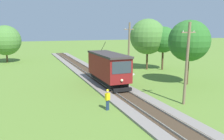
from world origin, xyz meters
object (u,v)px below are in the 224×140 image
(utility_pole_near_tram, at_px, (187,63))
(gravel_pile, at_px, (125,71))
(tree_left_near, at_px, (189,41))
(tree_right_near, at_px, (163,40))
(tree_left_far, at_px, (148,37))
(track_worker, at_px, (108,99))
(tree_right_far, at_px, (6,40))
(utility_pole_mid, at_px, (129,50))
(red_tram, at_px, (108,67))

(utility_pole_near_tram, relative_size, gravel_pile, 2.52)
(tree_left_near, relative_size, tree_right_near, 1.09)
(utility_pole_near_tram, distance_m, tree_left_near, 8.17)
(gravel_pile, height_order, tree_left_far, tree_left_far)
(tree_left_near, height_order, tree_left_far, tree_left_far)
(track_worker, relative_size, tree_right_far, 0.24)
(utility_pole_mid, height_order, gravel_pile, utility_pole_mid)
(red_tram, relative_size, track_worker, 4.79)
(tree_left_near, bearing_deg, tree_left_far, 86.11)
(utility_pole_mid, relative_size, tree_left_far, 0.90)
(utility_pole_near_tram, distance_m, track_worker, 7.43)
(tree_left_far, height_order, tree_right_far, tree_left_far)
(track_worker, bearing_deg, tree_right_near, -63.36)
(tree_right_near, xyz_separation_m, tree_left_far, (-2.21, 1.18, 0.48))
(track_worker, bearing_deg, tree_left_far, -56.63)
(utility_pole_near_tram, distance_m, tree_right_far, 37.61)
(track_worker, xyz_separation_m, tree_left_far, (12.77, 15.90, 4.39))
(track_worker, distance_m, tree_left_near, 13.69)
(tree_left_near, distance_m, tree_right_near, 10.17)
(utility_pole_mid, relative_size, tree_right_far, 1.02)
(gravel_pile, distance_m, tree_left_near, 10.62)
(red_tram, height_order, utility_pole_near_tram, utility_pole_near_tram)
(tree_right_near, bearing_deg, tree_left_far, 151.90)
(track_worker, xyz_separation_m, tree_right_far, (-9.24, 32.86, 3.41))
(tree_left_near, bearing_deg, utility_pole_mid, 133.58)
(track_worker, bearing_deg, red_tram, -38.47)
(tree_left_near, bearing_deg, track_worker, -157.47)
(red_tram, distance_m, tree_right_near, 14.06)
(gravel_pile, distance_m, tree_right_near, 8.61)
(gravel_pile, relative_size, tree_left_far, 0.35)
(tree_left_near, bearing_deg, tree_right_far, 127.35)
(tree_right_far, bearing_deg, tree_right_near, -36.84)
(tree_left_near, relative_size, tree_right_far, 1.04)
(track_worker, distance_m, tree_right_far, 34.31)
(tree_right_near, bearing_deg, gravel_pile, -169.97)
(utility_pole_near_tram, height_order, utility_pole_mid, utility_pole_mid)
(gravel_pile, bearing_deg, track_worker, -119.91)
(tree_right_far, bearing_deg, tree_left_near, -52.65)
(tree_right_near, xyz_separation_m, tree_right_far, (-24.22, 18.14, -0.50))
(red_tram, relative_size, tree_right_far, 1.16)
(gravel_pile, relative_size, tree_right_near, 0.41)
(utility_pole_near_tram, height_order, tree_right_near, utility_pole_near_tram)
(track_worker, height_order, tree_left_near, tree_left_near)
(tree_left_far, bearing_deg, gravel_pile, -153.97)
(utility_pole_mid, bearing_deg, tree_left_far, 42.56)
(utility_pole_mid, height_order, tree_right_near, utility_pole_mid)
(gravel_pile, bearing_deg, utility_pole_mid, -106.66)
(tree_left_near, bearing_deg, tree_right_near, 73.12)
(utility_pole_mid, bearing_deg, red_tram, -146.65)
(tree_right_far, bearing_deg, red_tram, -63.92)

